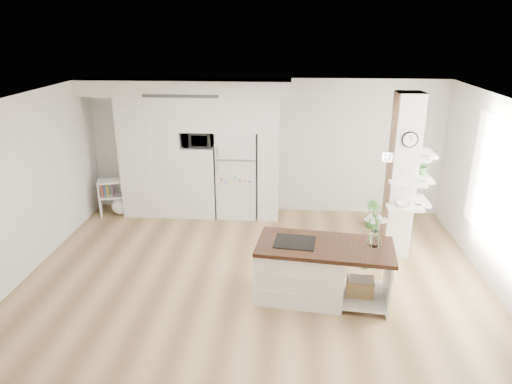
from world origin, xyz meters
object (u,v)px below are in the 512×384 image
Objects in this scene: floor_plant_a at (367,254)px; kitchen_island at (309,269)px; refrigerator at (237,173)px; bookshelf at (117,199)px.

kitchen_island is at bearing -137.55° from floor_plant_a.
refrigerator is 2.37× the size of bookshelf.
refrigerator reaches higher than floor_plant_a.
refrigerator is 3.13m from floor_plant_a.
kitchen_island is 2.62× the size of bookshelf.
bookshelf is at bearing -175.92° from refrigerator.
bookshelf is 5.09m from floor_plant_a.
refrigerator is 0.90× the size of kitchen_island.
kitchen_island is 1.32m from floor_plant_a.
kitchen_island is 4.67m from bookshelf.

